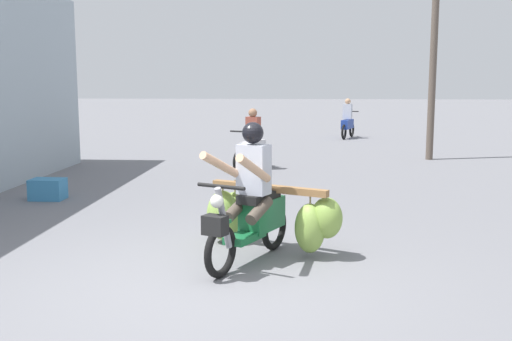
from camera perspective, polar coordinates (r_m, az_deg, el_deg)
The scene contains 6 objects.
ground_plane at distance 6.17m, azimuth -5.07°, elevation -10.80°, with size 120.00×120.00×0.00m, color slate.
motorbike_main_loaded at distance 7.12m, azimuth 0.22°, elevation -3.90°, with size 1.80×1.99×1.58m.
motorbike_distant_ahead_left at distance 21.56m, azimuth 8.63°, elevation 4.53°, with size 0.70×1.56×1.40m.
motorbike_distant_ahead_right at distance 13.81m, azimuth -0.35°, elevation 2.42°, with size 0.78×1.53×1.40m.
produce_crate at distance 10.98m, azimuth -19.05°, elevation -1.68°, with size 0.56×0.40×0.36m, color teal.
utility_pole at distance 16.17m, azimuth 16.43°, elevation 11.16°, with size 0.18×0.18×5.75m, color brown.
Camera 1 is at (0.96, -5.74, 2.04)m, focal length 42.40 mm.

